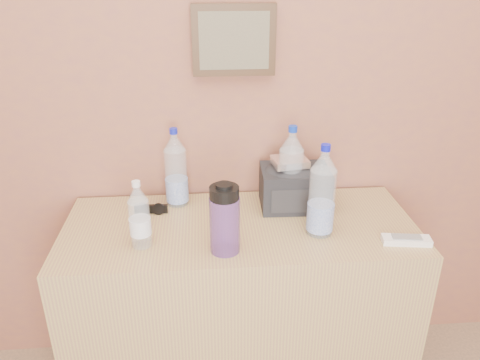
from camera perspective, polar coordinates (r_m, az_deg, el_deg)
The scene contains 11 objects.
picture_frame at distance 1.74m, azimuth -0.75°, elevation 16.66°, with size 0.30×0.03×0.25m, color #382311, non-canonical shape.
dresser at distance 1.92m, azimuth -0.01°, elevation -15.70°, with size 1.27×0.53×0.79m, color #A37B4A.
pet_large_b at distance 1.80m, azimuth -7.81°, elevation 1.05°, with size 0.08×0.08×0.31m.
pet_large_c at distance 1.75m, azimuth 6.20°, elevation 0.79°, with size 0.09×0.09×0.33m.
pet_large_d at distance 1.60m, azimuth 9.95°, elevation -1.85°, with size 0.09×0.09×0.33m.
pet_small at distance 1.56m, azimuth -12.15°, elevation -4.53°, with size 0.07×0.07×0.23m.
nalgene_bottle at distance 1.49m, azimuth -1.89°, elevation -4.72°, with size 0.10×0.10×0.24m.
sunglasses at distance 1.80m, azimuth -10.77°, elevation -3.48°, with size 0.12×0.05×0.03m, color black, non-canonical shape.
ac_remote at distance 1.68m, azimuth 19.62°, elevation -6.93°, with size 0.16×0.05×0.02m, color white.
toiletry_bag at distance 1.80m, azimuth 6.68°, elevation -0.63°, with size 0.26×0.18×0.17m, color black, non-canonical shape.
foil_packet at distance 1.75m, azimuth 6.10°, elevation 2.24°, with size 0.13×0.10×0.03m, color white.
Camera 1 is at (-0.11, 0.26, 1.65)m, focal length 35.00 mm.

